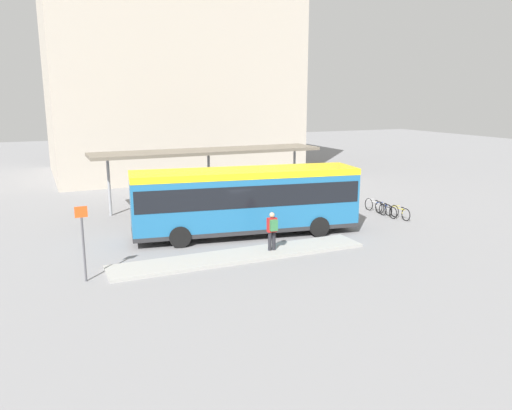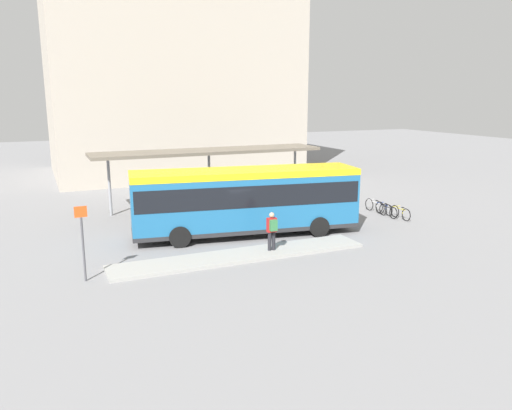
% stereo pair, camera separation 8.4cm
% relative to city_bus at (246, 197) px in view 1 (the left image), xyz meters
% --- Properties ---
extents(ground_plane, '(120.00, 120.00, 0.00)m').
position_rel_city_bus_xyz_m(ground_plane, '(-0.01, 0.00, -1.88)').
color(ground_plane, gray).
extents(curb_island, '(11.03, 1.80, 0.12)m').
position_rel_city_bus_xyz_m(curb_island, '(-1.49, -3.02, -1.82)').
color(curb_island, '#9E9E99').
rests_on(curb_island, ground_plane).
extents(city_bus, '(11.00, 4.07, 3.22)m').
position_rel_city_bus_xyz_m(city_bus, '(0.00, 0.00, 0.00)').
color(city_bus, '#1E6093').
rests_on(city_bus, ground_plane).
extents(pedestrian_waiting, '(0.42, 0.44, 1.67)m').
position_rel_city_bus_xyz_m(pedestrian_waiting, '(-0.09, -3.07, -0.80)').
color(pedestrian_waiting, '#232328').
rests_on(pedestrian_waiting, curb_island).
extents(bicycle_yellow, '(0.48, 1.63, 0.70)m').
position_rel_city_bus_xyz_m(bicycle_yellow, '(9.00, -0.47, -1.53)').
color(bicycle_yellow, black).
rests_on(bicycle_yellow, ground_plane).
extents(bicycle_black, '(0.48, 1.57, 0.68)m').
position_rel_city_bus_xyz_m(bicycle_black, '(8.69, 0.19, -1.54)').
color(bicycle_black, black).
rests_on(bicycle_black, ground_plane).
extents(bicycle_blue, '(0.48, 1.54, 0.67)m').
position_rel_city_bus_xyz_m(bicycle_blue, '(8.91, 0.85, -1.54)').
color(bicycle_blue, black).
rests_on(bicycle_blue, ground_plane).
extents(bicycle_white, '(0.48, 1.69, 0.73)m').
position_rel_city_bus_xyz_m(bicycle_white, '(8.76, 1.51, -1.52)').
color(bicycle_white, black).
rests_on(bicycle_white, ground_plane).
extents(station_shelter, '(13.82, 2.79, 3.47)m').
position_rel_city_bus_xyz_m(station_shelter, '(0.47, 6.85, 1.44)').
color(station_shelter, '#706656').
rests_on(station_shelter, ground_plane).
extents(potted_planter_near_shelter, '(0.97, 0.97, 1.43)m').
position_rel_city_bus_xyz_m(potted_planter_near_shelter, '(2.18, 4.22, -1.14)').
color(potted_planter_near_shelter, slate).
rests_on(potted_planter_near_shelter, ground_plane).
extents(platform_sign, '(0.44, 0.08, 2.80)m').
position_rel_city_bus_xyz_m(platform_sign, '(-7.75, -3.28, -0.32)').
color(platform_sign, '#4C4C51').
rests_on(platform_sign, ground_plane).
extents(station_building, '(19.81, 13.98, 18.54)m').
position_rel_city_bus_xyz_m(station_building, '(2.20, 22.38, 7.39)').
color(station_building, '#B2A899').
rests_on(station_building, ground_plane).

